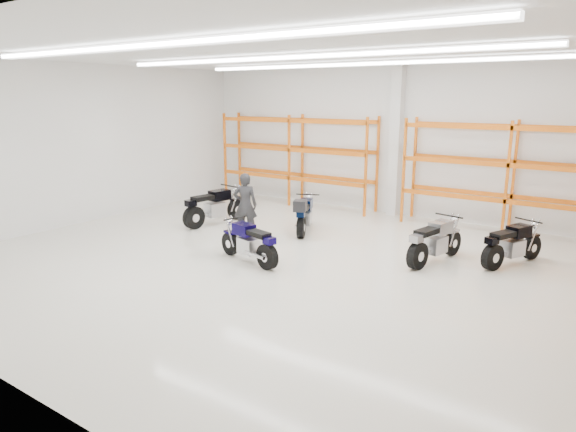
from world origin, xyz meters
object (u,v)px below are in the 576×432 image
Objects in this scene: motorcycle_back_a at (213,207)px; motorcycle_back_b at (304,215)px; motorcycle_back_d at (511,245)px; motorcycle_main at (250,244)px; standing_man at (245,205)px; structural_column at (396,142)px; motorcycle_back_c at (434,242)px.

motorcycle_back_a is 1.13× the size of motorcycle_back_b.
motorcycle_main is at bearing -147.04° from motorcycle_back_d.
motorcycle_back_d is at bearing 32.96° from motorcycle_main.
standing_man is (-1.09, -1.14, 0.34)m from motorcycle_back_b.
motorcycle_back_d is 5.47m from structural_column.
motorcycle_back_c is 0.45× the size of structural_column.
motorcycle_back_c is (6.36, 0.20, -0.03)m from motorcycle_back_a.
motorcycle_main is 0.42× the size of structural_column.
motorcycle_back_c reaches higher than motorcycle_back_d.
structural_column reaches higher than motorcycle_back_c.
motorcycle_back_b is 1.15× the size of standing_man.
motorcycle_main is 2.26m from standing_man.
motorcycle_back_b is at bearing 172.37° from motorcycle_back_c.
motorcycle_back_a is 1.30× the size of standing_man.
motorcycle_back_b is at bearing -107.01° from structural_column.
motorcycle_back_d is 6.40m from standing_man.
structural_column is (-2.66, 3.94, 1.78)m from motorcycle_back_c.
motorcycle_back_a is 1.08× the size of motorcycle_back_c.
structural_column is (2.14, 4.58, 1.41)m from standing_man.
standing_man is 5.25m from structural_column.
motorcycle_back_d is (4.75, 3.08, 0.01)m from motorcycle_main.
structural_column is (0.66, 6.23, 1.81)m from motorcycle_main.
motorcycle_back_b is 1.61m from standing_man.
motorcycle_main is 4.03m from motorcycle_back_c.
structural_column is at bearing 124.01° from motorcycle_back_c.
standing_man is (1.56, -0.44, 0.34)m from motorcycle_back_a.
motorcycle_back_c reaches higher than motorcycle_main.
structural_column is (3.70, 4.14, 1.75)m from motorcycle_back_a.
standing_man is at bearing -133.81° from motorcycle_back_b.
motorcycle_back_c is 1.63m from motorcycle_back_d.
standing_man is at bearing 131.91° from motorcycle_main.
motorcycle_back_a reaches higher than motorcycle_main.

